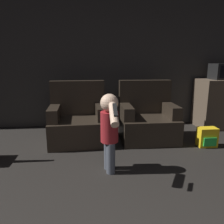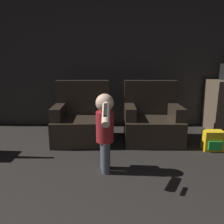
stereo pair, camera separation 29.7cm
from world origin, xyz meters
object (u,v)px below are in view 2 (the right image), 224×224
object	(u,v)px
person_toddler	(105,127)
toy_backpack	(213,141)
armchair_left	(82,121)
armchair_right	(152,121)

from	to	relation	value
person_toddler	toy_backpack	distance (m)	1.72
armchair_left	toy_backpack	distance (m)	2.03
armchair_right	person_toddler	bearing A→B (deg)	-123.37
armchair_right	toy_backpack	distance (m)	0.96
armchair_right	toy_backpack	world-z (taller)	armchair_right
person_toddler	armchair_right	bearing A→B (deg)	-44.08
armchair_left	armchair_right	size ratio (longest dim) A/B	1.00
toy_backpack	armchair_right	bearing A→B (deg)	151.49
armchair_right	person_toddler	world-z (taller)	armchair_right
person_toddler	toy_backpack	world-z (taller)	person_toddler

